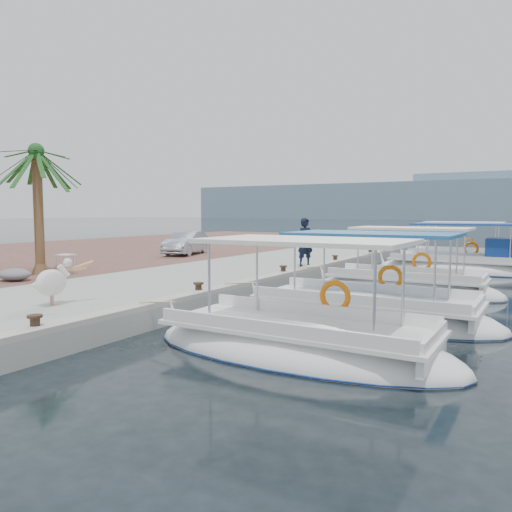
{
  "coord_description": "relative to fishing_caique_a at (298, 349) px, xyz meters",
  "views": [
    {
      "loc": [
        7.8,
        -14.25,
        2.72
      ],
      "look_at": [
        -1.0,
        0.68,
        1.2
      ],
      "focal_mm": 35.0,
      "sensor_mm": 36.0,
      "label": 1
    }
  ],
  "objects": [
    {
      "name": "concrete_quay",
      "position": [
        -6.77,
        10.83,
        0.13
      ],
      "size": [
        6.0,
        40.0,
        0.5
      ],
      "primitive_type": "cube",
      "color": "gray",
      "rests_on": "ground"
    },
    {
      "name": "fishing_caique_a",
      "position": [
        0.0,
        0.0,
        0.0
      ],
      "size": [
        6.36,
        2.41,
        2.83
      ],
      "color": "white",
      "rests_on": "ground"
    },
    {
      "name": "cobblestone_strip",
      "position": [
        -11.77,
        10.83,
        0.13
      ],
      "size": [
        4.0,
        40.0,
        0.5
      ],
      "primitive_type": "cube",
      "color": "brown",
      "rests_on": "ground"
    },
    {
      "name": "date_palm",
      "position": [
        -11.81,
        3.08,
        4.73
      ],
      "size": [
        4.6,
        4.6,
        5.3
      ],
      "color": "brown",
      "rests_on": "cobblestone_strip"
    },
    {
      "name": "mooring_bollards",
      "position": [
        -4.12,
        7.33,
        0.57
      ],
      "size": [
        0.28,
        20.28,
        0.33
      ],
      "color": "black",
      "rests_on": "concrete_quay"
    },
    {
      "name": "fishing_caique_d",
      "position": [
        0.7,
        15.77,
        0.06
      ],
      "size": [
        7.55,
        2.46,
        2.83
      ],
      "color": "white",
      "rests_on": "ground"
    },
    {
      "name": "ground",
      "position": [
        -3.77,
        5.83,
        -0.12
      ],
      "size": [
        400.0,
        400.0,
        0.0
      ],
      "primitive_type": "plane",
      "color": "black",
      "rests_on": "ground"
    },
    {
      "name": "folding_table",
      "position": [
        -10.81,
        3.37,
        0.9
      ],
      "size": [
        0.55,
        0.55,
        0.73
      ],
      "color": "silver",
      "rests_on": "cobblestone_strip"
    },
    {
      "name": "fishing_caique_c",
      "position": [
        -0.05,
        8.39,
        0.0
      ],
      "size": [
        6.25,
        2.13,
        2.83
      ],
      "color": "white",
      "rests_on": "ground"
    },
    {
      "name": "fishing_caique_b",
      "position": [
        0.15,
        3.51,
        -0.0
      ],
      "size": [
        6.66,
        2.53,
        2.83
      ],
      "color": "white",
      "rests_on": "ground"
    },
    {
      "name": "fisherman",
      "position": [
        -4.57,
        10.19,
        1.37
      ],
      "size": [
        0.79,
        0.87,
        1.99
      ],
      "primitive_type": "imported",
      "rotation": [
        0.0,
        0.0,
        1.01
      ],
      "color": "black",
      "rests_on": "concrete_quay"
    },
    {
      "name": "quay_curb",
      "position": [
        -3.99,
        10.83,
        0.44
      ],
      "size": [
        0.44,
        40.0,
        0.12
      ],
      "primitive_type": "cube",
      "color": "#ACA699",
      "rests_on": "concrete_quay"
    },
    {
      "name": "parked_car",
      "position": [
        -12.53,
        12.39,
        0.99
      ],
      "size": [
        2.27,
        3.93,
        1.22
      ],
      "primitive_type": "imported",
      "rotation": [
        0.0,
        0.0,
        0.28
      ],
      "color": "#A6B1BD",
      "rests_on": "cobblestone_strip"
    },
    {
      "name": "land_backing",
      "position": [
        -21.77,
        10.83,
        0.12
      ],
      "size": [
        16.0,
        60.0,
        0.48
      ],
      "primitive_type": "cube",
      "color": "brown",
      "rests_on": "ground"
    },
    {
      "name": "tarp_bundle",
      "position": [
        -10.93,
        1.46,
        0.58
      ],
      "size": [
        1.1,
        0.9,
        0.4
      ],
      "primitive_type": "ellipsoid",
      "color": "slate",
      "rests_on": "cobblestone_strip"
    },
    {
      "name": "pelican",
      "position": [
        -6.15,
        -0.72,
        0.95
      ],
      "size": [
        0.86,
        1.41,
        1.11
      ],
      "color": "tan",
      "rests_on": "concrete_quay"
    },
    {
      "name": "fishing_caique_e",
      "position": [
        0.01,
        19.6,
        0.0
      ],
      "size": [
        6.38,
        2.37,
        2.83
      ],
      "color": "white",
      "rests_on": "ground"
    }
  ]
}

